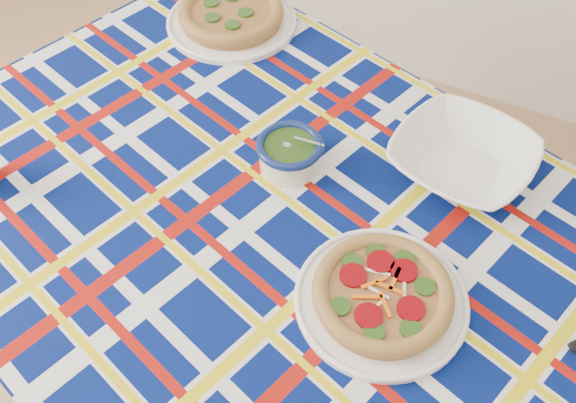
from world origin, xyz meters
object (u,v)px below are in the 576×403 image
at_px(dining_table, 297,264).
at_px(serving_bowl, 462,159).
at_px(main_focaccia_plate, 383,293).
at_px(pesto_bowl, 290,152).

distance_m(dining_table, serving_bowl, 0.37).
bearing_deg(main_focaccia_plate, serving_bowl, 85.02).
xyz_separation_m(main_focaccia_plate, serving_bowl, (0.03, 0.34, 0.00)).
distance_m(dining_table, pesto_bowl, 0.21).
height_order(dining_table, main_focaccia_plate, main_focaccia_plate).
bearing_deg(pesto_bowl, serving_bowl, 24.17).
distance_m(pesto_bowl, serving_bowl, 0.32).
bearing_deg(serving_bowl, dining_table, -125.73).
bearing_deg(serving_bowl, main_focaccia_plate, -94.98).
height_order(main_focaccia_plate, pesto_bowl, pesto_bowl).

